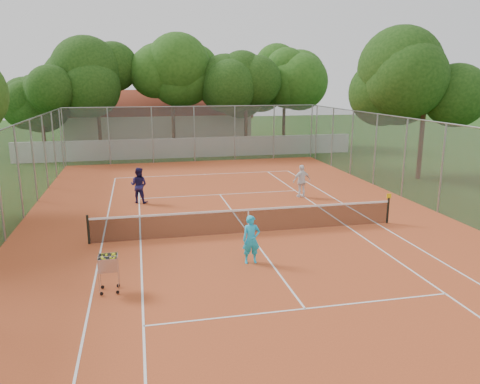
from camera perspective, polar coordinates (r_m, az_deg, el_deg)
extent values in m
plane|color=#1B3C10|center=(18.28, 1.01, -5.04)|extent=(120.00, 120.00, 0.00)
cube|color=#BE4E25|center=(18.28, 1.01, -5.01)|extent=(18.00, 34.00, 0.02)
cube|color=white|center=(18.27, 1.01, -4.97)|extent=(10.98, 23.78, 0.01)
cube|color=black|center=(18.12, 1.02, -3.51)|extent=(11.88, 0.10, 0.98)
cube|color=slate|center=(17.75, 1.04, 1.10)|extent=(18.00, 34.00, 4.00)
cube|color=silver|center=(36.44, -5.92, 5.40)|extent=(26.00, 0.30, 1.50)
cube|color=beige|center=(46.05, -9.92, 8.76)|extent=(16.40, 9.00, 4.40)
cube|color=black|center=(39.08, -6.59, 12.18)|extent=(29.00, 19.00, 10.00)
imported|color=#1BB7EA|center=(15.11, 1.38, -5.81)|extent=(0.59, 0.39, 1.58)
imported|color=#1D194C|center=(23.02, -12.23, 0.81)|extent=(1.03, 0.94, 1.73)
imported|color=white|center=(23.82, 7.54, 1.34)|extent=(1.02, 0.54, 1.66)
cube|color=#AEADB4|center=(13.66, -15.69, -9.41)|extent=(0.63, 0.63, 1.16)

